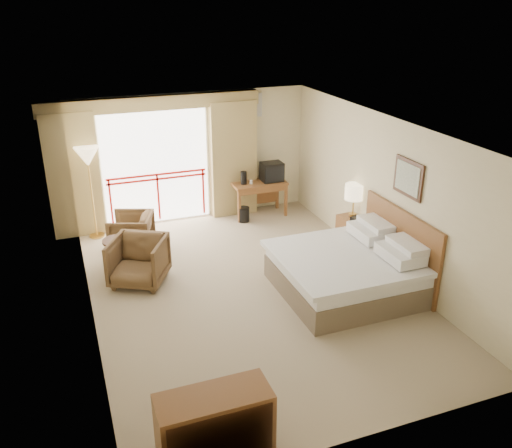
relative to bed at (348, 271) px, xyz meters
name	(u,v)px	position (x,y,z in m)	size (l,w,h in m)	color
floor	(249,290)	(-1.50, 0.60, -0.38)	(7.00, 7.00, 0.00)	#998767
ceiling	(248,130)	(-1.50, 0.60, 2.32)	(7.00, 7.00, 0.00)	white
wall_back	(193,157)	(-1.50, 4.10, 0.97)	(5.00, 5.00, 0.00)	beige
wall_front	(366,337)	(-1.50, -2.90, 0.97)	(5.00, 5.00, 0.00)	beige
wall_left	(83,238)	(-4.00, 0.60, 0.97)	(7.00, 7.00, 0.00)	beige
wall_right	(386,195)	(1.00, 0.60, 0.97)	(7.00, 7.00, 0.00)	beige
balcony_door	(156,167)	(-2.30, 4.08, 0.82)	(2.40, 2.40, 0.00)	white
balcony_railing	(158,185)	(-2.30, 4.06, 0.44)	(2.09, 0.03, 1.02)	red
curtain_left	(73,176)	(-3.95, 3.95, 0.87)	(1.00, 0.26, 2.50)	#987F4B
curtain_right	(233,159)	(-0.65, 3.95, 0.87)	(1.00, 0.26, 2.50)	#987F4B
valance	(152,103)	(-2.30, 3.98, 2.17)	(4.40, 0.22, 0.28)	#987F4B
hvac_vent	(251,105)	(-0.20, 4.07, 1.97)	(0.50, 0.04, 0.50)	silver
bed	(348,271)	(0.00, 0.00, 0.00)	(2.13, 2.06, 0.97)	brown
headboard	(400,247)	(0.96, 0.00, 0.27)	(0.06, 2.10, 1.30)	brown
framed_art	(408,178)	(0.97, 0.00, 1.47)	(0.04, 0.72, 0.60)	black
nightstand	(352,233)	(0.91, 1.42, -0.06)	(0.45, 0.53, 0.64)	brown
table_lamp	(354,192)	(0.91, 1.47, 0.75)	(0.35, 0.35, 0.62)	tan
phone	(356,219)	(0.86, 1.27, 0.30)	(0.17, 0.13, 0.07)	black
desk	(258,189)	(-0.17, 3.68, 0.22)	(1.17, 0.57, 0.77)	brown
tv	(272,172)	(0.13, 3.62, 0.59)	(0.46, 0.36, 0.42)	black
coffee_maker	(244,178)	(-0.52, 3.63, 0.53)	(0.13, 0.13, 0.28)	black
cup	(251,182)	(-0.37, 3.58, 0.43)	(0.06, 0.06, 0.09)	white
wastebasket	(244,214)	(-0.61, 3.41, -0.22)	(0.25, 0.25, 0.32)	black
armchair_far	(133,249)	(-3.07, 2.86, -0.38)	(0.76, 0.79, 0.71)	#4D3621
armchair_near	(141,282)	(-3.15, 1.49, -0.38)	(0.87, 0.89, 0.81)	#4D3621
side_table	(118,249)	(-3.41, 2.12, 0.01)	(0.52, 0.52, 0.56)	black
book	(117,240)	(-3.41, 2.12, 0.19)	(0.18, 0.24, 0.02)	white
floor_lamp	(88,160)	(-3.66, 3.71, 1.22)	(0.47, 0.47, 1.86)	tan
dresser	(215,426)	(-3.02, -2.57, 0.02)	(1.19, 0.51, 0.79)	brown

